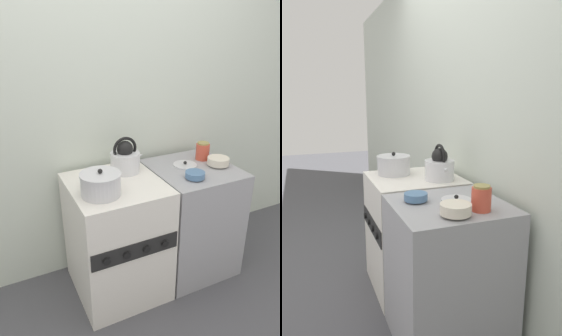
{
  "view_description": "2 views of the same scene",
  "coord_description": "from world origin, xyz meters",
  "views": [
    {
      "loc": [
        -0.67,
        -1.42,
        1.72
      ],
      "look_at": [
        0.19,
        0.34,
        0.87
      ],
      "focal_mm": 35.0,
      "sensor_mm": 36.0,
      "label": 1
    },
    {
      "loc": [
        2.09,
        -0.41,
        1.38
      ],
      "look_at": [
        0.24,
        0.27,
        0.94
      ],
      "focal_mm": 35.0,
      "sensor_mm": 36.0,
      "label": 2
    }
  ],
  "objects": [
    {
      "name": "kettle",
      "position": [
        0.13,
        0.44,
        0.91
      ],
      "size": [
        0.24,
        0.2,
        0.24
      ],
      "color": "silver",
      "rests_on": "stove"
    },
    {
      "name": "storage_jar",
      "position": [
        0.74,
        0.4,
        0.88
      ],
      "size": [
        0.1,
        0.1,
        0.13
      ],
      "color": "#CC4C38",
      "rests_on": "counter"
    },
    {
      "name": "small_ceramic_bowl",
      "position": [
        0.49,
        0.15,
        0.84
      ],
      "size": [
        0.13,
        0.13,
        0.05
      ],
      "color": "#4C729E",
      "rests_on": "counter"
    },
    {
      "name": "wall_back",
      "position": [
        0.0,
        0.68,
        1.25
      ],
      "size": [
        7.0,
        0.06,
        2.5
      ],
      "color": "silver",
      "rests_on": "ground_plane"
    },
    {
      "name": "counter",
      "position": [
        0.59,
        0.3,
        0.41
      ],
      "size": [
        0.57,
        0.6,
        0.82
      ],
      "color": "#99999E",
      "rests_on": "ground_plane"
    },
    {
      "name": "ground_plane",
      "position": [
        0.0,
        0.0,
        0.0
      ],
      "size": [
        12.0,
        12.0,
        0.0
      ],
      "primitive_type": "plane",
      "color": "#4C4C51"
    },
    {
      "name": "loose_pot_lid",
      "position": [
        0.56,
        0.36,
        0.82
      ],
      "size": [
        0.17,
        0.17,
        0.03
      ],
      "color": "silver",
      "rests_on": "counter"
    },
    {
      "name": "stove",
      "position": [
        0.0,
        0.3,
        0.41
      ],
      "size": [
        0.58,
        0.63,
        0.82
      ],
      "color": "silver",
      "rests_on": "ground_plane"
    },
    {
      "name": "enamel_bowl",
      "position": [
        0.76,
        0.25,
        0.85
      ],
      "size": [
        0.15,
        0.15,
        0.06
      ],
      "color": "beige",
      "rests_on": "counter"
    },
    {
      "name": "cooking_pot",
      "position": [
        -0.13,
        0.2,
        0.89
      ],
      "size": [
        0.24,
        0.24,
        0.16
      ],
      "color": "silver",
      "rests_on": "stove"
    }
  ]
}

